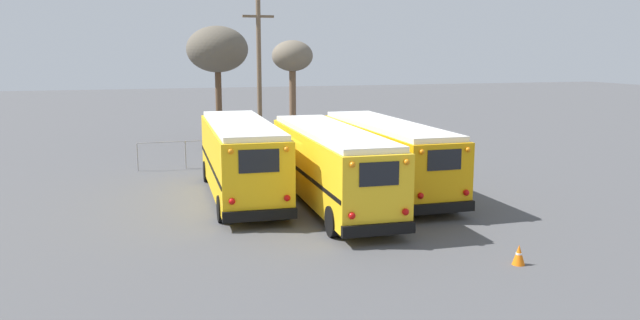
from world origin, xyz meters
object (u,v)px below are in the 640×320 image
school_bus_2 (386,153)px  bare_tree_0 (292,59)px  school_bus_1 (330,164)px  utility_pole (259,74)px  school_bus_0 (241,157)px  traffic_cone (519,255)px  bare_tree_1 (217,50)px

school_bus_2 → bare_tree_0: bare_tree_0 is taller
school_bus_2 → bare_tree_0: (-0.89, 12.60, 3.81)m
school_bus_1 → utility_pole: 13.44m
school_bus_0 → traffic_cone: bearing=-59.7°
school_bus_1 → bare_tree_0: bare_tree_0 is taller
school_bus_1 → traffic_cone: 8.68m
school_bus_2 → bare_tree_1: bearing=106.7°
school_bus_2 → school_bus_0: bearing=175.2°
school_bus_1 → utility_pole: utility_pole is taller
school_bus_0 → school_bus_2: size_ratio=0.93×
bare_tree_1 → traffic_cone: size_ratio=13.01×
school_bus_2 → bare_tree_1: size_ratio=1.42×
school_bus_1 → bare_tree_1: (-1.82, 18.05, 4.33)m
utility_pole → school_bus_1: bearing=-89.5°
school_bus_1 → traffic_cone: school_bus_1 is taller
utility_pole → traffic_cone: size_ratio=15.46×
traffic_cone → bare_tree_1: bearing=100.4°
school_bus_2 → bare_tree_1: 17.54m
school_bus_0 → utility_pole: utility_pole is taller
bare_tree_1 → school_bus_0: bearing=-94.5°
school_bus_0 → bare_tree_0: (5.25, 12.09, 3.73)m
school_bus_0 → utility_pole: 11.57m
utility_pole → bare_tree_0: (2.30, 1.29, 0.79)m
school_bus_2 → school_bus_1: bearing=-149.8°
school_bus_1 → bare_tree_1: bearing=95.7°
school_bus_2 → traffic_cone: size_ratio=18.44×
utility_pole → bare_tree_1: utility_pole is taller
school_bus_0 → utility_pole: (2.95, 10.80, 2.95)m
traffic_cone → bare_tree_0: bearing=92.0°
traffic_cone → school_bus_1: bearing=110.3°
bare_tree_0 → bare_tree_1: bearing=137.5°
school_bus_2 → traffic_cone: school_bus_2 is taller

